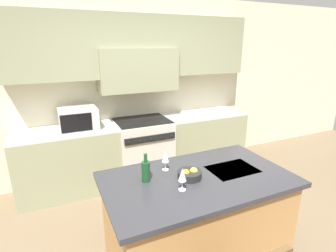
{
  "coord_description": "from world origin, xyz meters",
  "views": [
    {
      "loc": [
        -1.18,
        -1.7,
        2.01
      ],
      "look_at": [
        -0.05,
        0.81,
        1.14
      ],
      "focal_mm": 28.0,
      "sensor_mm": 36.0,
      "label": 1
    }
  ],
  "objects_px": {
    "wine_glass_near": "(182,175)",
    "wine_glass_far": "(165,157)",
    "wine_bottle": "(146,171)",
    "microwave": "(78,118)",
    "range_stove": "(143,149)",
    "fruit_bowl": "(190,174)"
  },
  "relations": [
    {
      "from": "wine_glass_near",
      "to": "wine_glass_far",
      "type": "bearing_deg",
      "value": 87.02
    },
    {
      "from": "microwave",
      "to": "range_stove",
      "type": "bearing_deg",
      "value": -1.2
    },
    {
      "from": "wine_glass_near",
      "to": "wine_bottle",
      "type": "bearing_deg",
      "value": 129.72
    },
    {
      "from": "wine_glass_far",
      "to": "fruit_bowl",
      "type": "bearing_deg",
      "value": -59.97
    },
    {
      "from": "wine_bottle",
      "to": "wine_glass_near",
      "type": "relative_size",
      "value": 1.3
    },
    {
      "from": "microwave",
      "to": "fruit_bowl",
      "type": "xyz_separation_m",
      "value": [
        0.72,
        -1.78,
        -0.13
      ]
    },
    {
      "from": "microwave",
      "to": "wine_bottle",
      "type": "bearing_deg",
      "value": -78.02
    },
    {
      "from": "wine_glass_far",
      "to": "fruit_bowl",
      "type": "height_order",
      "value": "wine_glass_far"
    },
    {
      "from": "microwave",
      "to": "wine_glass_far",
      "type": "distance_m",
      "value": 1.66
    },
    {
      "from": "range_stove",
      "to": "microwave",
      "type": "relative_size",
      "value": 1.92
    },
    {
      "from": "range_stove",
      "to": "wine_glass_far",
      "type": "relative_size",
      "value": 4.87
    },
    {
      "from": "wine_bottle",
      "to": "wine_glass_far",
      "type": "xyz_separation_m",
      "value": [
        0.23,
        0.12,
        0.04
      ]
    },
    {
      "from": "wine_bottle",
      "to": "wine_glass_near",
      "type": "distance_m",
      "value": 0.34
    },
    {
      "from": "range_stove",
      "to": "microwave",
      "type": "distance_m",
      "value": 1.07
    },
    {
      "from": "wine_glass_far",
      "to": "wine_glass_near",
      "type": "bearing_deg",
      "value": -92.98
    },
    {
      "from": "fruit_bowl",
      "to": "microwave",
      "type": "bearing_deg",
      "value": 111.97
    },
    {
      "from": "wine_bottle",
      "to": "wine_glass_far",
      "type": "relative_size",
      "value": 1.3
    },
    {
      "from": "wine_glass_near",
      "to": "wine_glass_far",
      "type": "relative_size",
      "value": 1.0
    },
    {
      "from": "microwave",
      "to": "wine_glass_near",
      "type": "distance_m",
      "value": 2.01
    },
    {
      "from": "range_stove",
      "to": "wine_glass_far",
      "type": "bearing_deg",
      "value": -101.12
    },
    {
      "from": "wine_bottle",
      "to": "wine_glass_near",
      "type": "bearing_deg",
      "value": -50.28
    },
    {
      "from": "microwave",
      "to": "fruit_bowl",
      "type": "height_order",
      "value": "microwave"
    }
  ]
}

